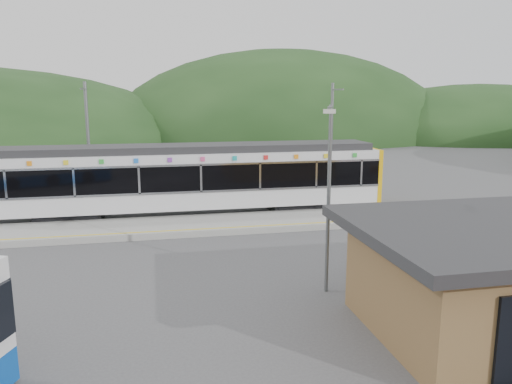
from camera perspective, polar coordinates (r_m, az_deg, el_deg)
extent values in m
plane|color=#4C4C4F|center=(21.21, -1.52, -6.20)|extent=(120.00, 120.00, 0.00)
ellipsoid|color=#1E3D19|center=(76.75, 3.07, 6.28)|extent=(52.00, 39.00, 26.00)
ellipsoid|color=#1E3D19|center=(83.77, 23.85, 5.76)|extent=(44.00, 33.00, 16.00)
cube|color=#9E9E99|center=(24.30, -2.91, -3.61)|extent=(26.00, 3.20, 0.30)
cube|color=yellow|center=(23.02, -2.41, -4.03)|extent=(26.00, 0.10, 0.01)
cube|color=black|center=(26.95, -20.43, -2.51)|extent=(3.20, 2.20, 0.56)
cube|color=black|center=(27.75, 4.86, -1.47)|extent=(3.20, 2.20, 0.56)
cube|color=silver|center=(26.53, -7.63, -0.48)|extent=(20.00, 2.90, 0.92)
cube|color=black|center=(26.32, -7.70, 2.05)|extent=(20.00, 2.96, 1.45)
cube|color=silver|center=(24.96, -7.41, 0.00)|extent=(20.00, 0.05, 0.10)
cube|color=silver|center=(24.74, -7.48, 3.07)|extent=(20.00, 0.05, 0.10)
cube|color=silver|center=(26.19, -7.75, 4.11)|extent=(20.00, 2.90, 0.45)
cube|color=#2D2D30|center=(26.15, -7.78, 4.99)|extent=(19.40, 2.50, 0.36)
cube|color=#EEB40C|center=(28.89, 12.77, 2.02)|extent=(0.24, 2.92, 3.00)
cube|color=silver|center=(25.67, -26.72, 0.74)|extent=(0.10, 0.05, 1.35)
cube|color=silver|center=(25.05, -20.09, 1.03)|extent=(0.10, 0.05, 1.35)
cube|color=silver|center=(24.79, -13.22, 1.31)|extent=(0.10, 0.05, 1.35)
cube|color=silver|center=(24.89, -6.30, 1.57)|extent=(0.10, 0.05, 1.35)
cube|color=silver|center=(25.34, 0.47, 1.81)|extent=(0.10, 0.05, 1.35)
cube|color=silver|center=(26.13, 6.92, 2.01)|extent=(0.10, 0.05, 1.35)
cube|color=silver|center=(27.03, 11.95, 2.15)|extent=(0.10, 0.05, 1.35)
cube|color=orange|center=(25.28, -24.49, 2.98)|extent=(0.22, 0.04, 0.22)
cube|color=yellow|center=(24.97, -20.91, 3.16)|extent=(0.22, 0.04, 0.22)
cube|color=green|center=(24.77, -17.25, 3.33)|extent=(0.22, 0.04, 0.22)
cube|color=blue|center=(24.66, -13.54, 3.49)|extent=(0.22, 0.04, 0.22)
cube|color=purple|center=(24.66, -9.82, 3.63)|extent=(0.22, 0.04, 0.22)
cube|color=#E54C8C|center=(24.77, -6.12, 3.76)|extent=(0.22, 0.04, 0.22)
cube|color=#19A5A5|center=(24.97, -2.45, 3.87)|extent=(0.22, 0.04, 0.22)
cube|color=red|center=(25.28, 1.14, 3.97)|extent=(0.22, 0.04, 0.22)
cube|color=orange|center=(25.68, 4.63, 4.05)|extent=(0.22, 0.04, 0.22)
cube|color=yellow|center=(26.18, 8.00, 4.11)|extent=(0.22, 0.04, 0.22)
cube|color=green|center=(26.76, 11.23, 4.15)|extent=(0.22, 0.04, 0.22)
cylinder|color=slate|center=(28.88, -18.58, 4.92)|extent=(0.18, 0.18, 7.00)
cube|color=slate|center=(27.96, -19.16, 11.07)|extent=(0.08, 1.80, 0.08)
cylinder|color=slate|center=(30.57, 8.58, 5.67)|extent=(0.18, 0.18, 7.00)
cube|color=slate|center=(29.70, 9.30, 11.49)|extent=(0.08, 1.80, 0.08)
cylinder|color=slate|center=(15.85, 8.29, -1.03)|extent=(0.12, 0.12, 6.00)
cube|color=slate|center=(15.09, 9.18, 9.44)|extent=(0.50, 0.97, 0.12)
cube|color=silver|center=(14.67, 9.80, 9.07)|extent=(0.39, 0.30, 0.12)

